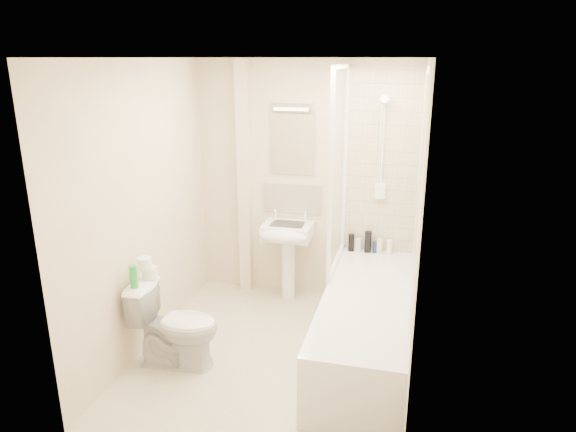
# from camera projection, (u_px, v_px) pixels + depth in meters

# --- Properties ---
(floor) EXTENTS (2.50, 2.50, 0.00)m
(floor) POSITION_uv_depth(u_px,v_px,m) (273.00, 354.00, 4.34)
(floor) COLOR beige
(floor) RESTS_ON ground
(wall_back) EXTENTS (2.20, 0.02, 2.40)m
(wall_back) POSITION_uv_depth(u_px,v_px,m) (305.00, 183.00, 5.14)
(wall_back) COLOR beige
(wall_back) RESTS_ON ground
(wall_left) EXTENTS (0.02, 2.50, 2.40)m
(wall_left) POSITION_uv_depth(u_px,v_px,m) (143.00, 209.00, 4.24)
(wall_left) COLOR beige
(wall_left) RESTS_ON ground
(wall_right) EXTENTS (0.02, 2.50, 2.40)m
(wall_right) POSITION_uv_depth(u_px,v_px,m) (417.00, 230.00, 3.73)
(wall_right) COLOR beige
(wall_right) RESTS_ON ground
(ceiling) EXTENTS (2.20, 2.50, 0.02)m
(ceiling) POSITION_uv_depth(u_px,v_px,m) (270.00, 58.00, 3.63)
(ceiling) COLOR white
(ceiling) RESTS_ON wall_back
(tile_back) EXTENTS (0.70, 0.01, 1.75)m
(tile_back) POSITION_uv_depth(u_px,v_px,m) (382.00, 164.00, 4.89)
(tile_back) COLOR beige
(tile_back) RESTS_ON wall_back
(tile_right) EXTENTS (0.01, 2.10, 1.75)m
(tile_right) POSITION_uv_depth(u_px,v_px,m) (418.00, 193.00, 3.85)
(tile_right) COLOR beige
(tile_right) RESTS_ON wall_right
(pipe_boxing) EXTENTS (0.12, 0.12, 2.40)m
(pipe_boxing) POSITION_uv_depth(u_px,v_px,m) (244.00, 181.00, 5.23)
(pipe_boxing) COLOR beige
(pipe_boxing) RESTS_ON ground
(splashback) EXTENTS (0.60, 0.02, 0.30)m
(splashback) POSITION_uv_depth(u_px,v_px,m) (292.00, 198.00, 5.21)
(splashback) COLOR beige
(splashback) RESTS_ON wall_back
(mirror) EXTENTS (0.46, 0.01, 0.60)m
(mirror) POSITION_uv_depth(u_px,v_px,m) (292.00, 145.00, 5.05)
(mirror) COLOR white
(mirror) RESTS_ON wall_back
(strip_light) EXTENTS (0.42, 0.07, 0.07)m
(strip_light) POSITION_uv_depth(u_px,v_px,m) (292.00, 107.00, 4.92)
(strip_light) COLOR silver
(strip_light) RESTS_ON wall_back
(bathtub) EXTENTS (0.70, 2.10, 0.55)m
(bathtub) POSITION_uv_depth(u_px,v_px,m) (366.00, 323.00, 4.27)
(bathtub) COLOR white
(bathtub) RESTS_ON ground
(shower_screen) EXTENTS (0.04, 0.92, 1.80)m
(shower_screen) POSITION_uv_depth(u_px,v_px,m) (339.00, 169.00, 4.56)
(shower_screen) COLOR white
(shower_screen) RESTS_ON bathtub
(shower_fixture) EXTENTS (0.10, 0.16, 0.99)m
(shower_fixture) POSITION_uv_depth(u_px,v_px,m) (382.00, 153.00, 4.82)
(shower_fixture) COLOR white
(shower_fixture) RESTS_ON wall_back
(pedestal_sink) EXTENTS (0.48, 0.46, 0.93)m
(pedestal_sink) POSITION_uv_depth(u_px,v_px,m) (287.00, 241.00, 5.12)
(pedestal_sink) COLOR white
(pedestal_sink) RESTS_ON ground
(bottle_black_a) EXTENTS (0.06, 0.06, 0.17)m
(bottle_black_a) POSITION_uv_depth(u_px,v_px,m) (351.00, 242.00, 5.11)
(bottle_black_a) COLOR black
(bottle_black_a) RESTS_ON bathtub
(bottle_white_a) EXTENTS (0.06, 0.06, 0.13)m
(bottle_white_a) POSITION_uv_depth(u_px,v_px,m) (358.00, 245.00, 5.10)
(bottle_white_a) COLOR silver
(bottle_white_a) RESTS_ON bathtub
(bottle_black_b) EXTENTS (0.07, 0.07, 0.22)m
(bottle_black_b) POSITION_uv_depth(u_px,v_px,m) (368.00, 242.00, 5.07)
(bottle_black_b) COLOR black
(bottle_black_b) RESTS_ON bathtub
(bottle_blue) EXTENTS (0.04, 0.04, 0.11)m
(bottle_blue) POSITION_uv_depth(u_px,v_px,m) (375.00, 247.00, 5.07)
(bottle_blue) COLOR navy
(bottle_blue) RESTS_ON bathtub
(bottle_cream) EXTENTS (0.06, 0.06, 0.15)m
(bottle_cream) POSITION_uv_depth(u_px,v_px,m) (380.00, 246.00, 5.05)
(bottle_cream) COLOR #F8DEC0
(bottle_cream) RESTS_ON bathtub
(bottle_white_b) EXTENTS (0.06, 0.06, 0.14)m
(bottle_white_b) POSITION_uv_depth(u_px,v_px,m) (389.00, 247.00, 5.03)
(bottle_white_b) COLOR white
(bottle_white_b) RESTS_ON bathtub
(toilet) EXTENTS (0.49, 0.74, 0.70)m
(toilet) POSITION_uv_depth(u_px,v_px,m) (176.00, 325.00, 4.11)
(toilet) COLOR white
(toilet) RESTS_ON ground
(toilet_roll_lower) EXTENTS (0.12, 0.12, 0.09)m
(toilet_roll_lower) POSITION_uv_depth(u_px,v_px,m) (150.00, 273.00, 4.13)
(toilet_roll_lower) COLOR white
(toilet_roll_lower) RESTS_ON toilet
(toilet_roll_upper) EXTENTS (0.11, 0.11, 0.09)m
(toilet_roll_upper) POSITION_uv_depth(u_px,v_px,m) (145.00, 263.00, 4.08)
(toilet_roll_upper) COLOR white
(toilet_roll_upper) RESTS_ON toilet_roll_lower
(green_bottle) EXTENTS (0.06, 0.06, 0.18)m
(green_bottle) POSITION_uv_depth(u_px,v_px,m) (134.00, 277.00, 3.94)
(green_bottle) COLOR green
(green_bottle) RESTS_ON toilet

